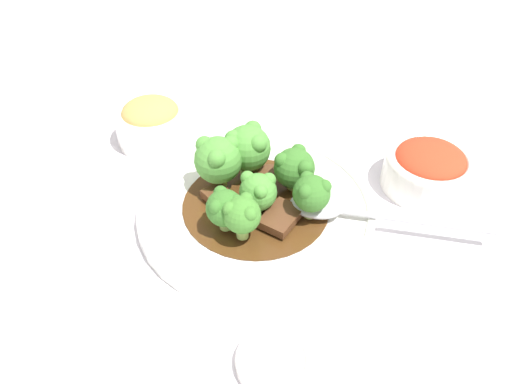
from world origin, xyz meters
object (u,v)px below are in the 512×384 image
at_px(beef_strip_2, 262,184).
at_px(broccoli_floret_5, 218,159).
at_px(main_plate, 256,208).
at_px(broccoli_floret_4, 312,193).
at_px(broccoli_floret_2, 259,191).
at_px(side_bowl_kimchi, 428,168).
at_px(beef_strip_1, 281,217).
at_px(side_bowl_appetizer, 152,122).
at_px(beef_strip_0, 226,201).
at_px(broccoli_floret_6, 248,147).
at_px(broccoli_floret_0, 294,167).
at_px(serving_spoon, 335,208).
at_px(broccoli_floret_3, 242,215).
at_px(broccoli_floret_1, 225,207).
at_px(sauce_dish, 274,361).

xyz_separation_m(beef_strip_2, broccoli_floret_5, (0.05, -0.01, 0.03)).
bearing_deg(broccoli_floret_5, main_plate, 135.25).
bearing_deg(broccoli_floret_5, broccoli_floret_4, 142.88).
xyz_separation_m(broccoli_floret_2, side_bowl_kimchi, (-0.21, -0.02, -0.02)).
xyz_separation_m(beef_strip_1, side_bowl_appetizer, (0.13, -0.20, 0.01)).
distance_m(beef_strip_0, broccoli_floret_6, 0.07).
relative_size(beef_strip_2, broccoli_floret_5, 0.98).
relative_size(broccoli_floret_0, broccoli_floret_4, 0.98).
bearing_deg(broccoli_floret_2, main_plate, -87.31).
distance_m(broccoli_floret_5, serving_spoon, 0.14).
bearing_deg(broccoli_floret_2, broccoli_floret_3, 56.93).
distance_m(beef_strip_2, broccoli_floret_2, 0.04).
bearing_deg(side_bowl_kimchi, broccoli_floret_2, 6.25).
xyz_separation_m(main_plate, serving_spoon, (-0.08, 0.03, 0.02)).
bearing_deg(side_bowl_appetizer, beef_strip_0, 114.40).
relative_size(broccoli_floret_3, side_bowl_appetizer, 0.53).
distance_m(beef_strip_2, broccoli_floret_0, 0.04).
relative_size(broccoli_floret_6, side_bowl_appetizer, 0.68).
xyz_separation_m(broccoli_floret_0, serving_spoon, (-0.03, 0.05, -0.02)).
relative_size(broccoli_floret_6, side_bowl_kimchi, 0.61).
distance_m(beef_strip_0, broccoli_floret_5, 0.05).
distance_m(beef_strip_1, broccoli_floret_5, 0.10).
distance_m(beef_strip_0, broccoli_floret_4, 0.10).
bearing_deg(beef_strip_0, main_plate, 176.59).
bearing_deg(broccoli_floret_1, broccoli_floret_5, -92.17).
bearing_deg(broccoli_floret_4, broccoli_floret_3, 12.62).
bearing_deg(beef_strip_0, beef_strip_2, -155.86).
xyz_separation_m(side_bowl_kimchi, sauce_dish, (0.23, 0.20, -0.02)).
xyz_separation_m(broccoli_floret_0, side_bowl_appetizer, (0.16, -0.15, -0.02)).
height_order(broccoli_floret_5, sauce_dish, broccoli_floret_5).
height_order(broccoli_floret_3, broccoli_floret_5, broccoli_floret_5).
xyz_separation_m(beef_strip_0, side_bowl_appetizer, (0.08, -0.17, 0.01)).
distance_m(main_plate, broccoli_floret_6, 0.07).
bearing_deg(broccoli_floret_3, serving_spoon, -171.38).
xyz_separation_m(beef_strip_0, broccoli_floret_4, (-0.09, 0.03, 0.03)).
bearing_deg(sauce_dish, beef_strip_2, -98.57).
distance_m(broccoli_floret_0, broccoli_floret_1, 0.10).
bearing_deg(beef_strip_2, broccoli_floret_1, 47.63).
relative_size(beef_strip_0, broccoli_floret_0, 1.28).
bearing_deg(broccoli_floret_1, side_bowl_kimchi, -170.00).
bearing_deg(sauce_dish, broccoli_floret_6, -95.02).
distance_m(beef_strip_0, beef_strip_1, 0.07).
bearing_deg(side_bowl_kimchi, beef_strip_2, -3.18).
bearing_deg(broccoli_floret_1, broccoli_floret_3, 133.65).
distance_m(broccoli_floret_1, sauce_dish, 0.16).
bearing_deg(main_plate, beef_strip_0, -3.41).
xyz_separation_m(main_plate, sauce_dish, (0.02, 0.19, -0.00)).
height_order(main_plate, beef_strip_1, beef_strip_1).
relative_size(broccoli_floret_0, broccoli_floret_3, 1.02).
bearing_deg(broccoli_floret_2, beef_strip_1, 132.00).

